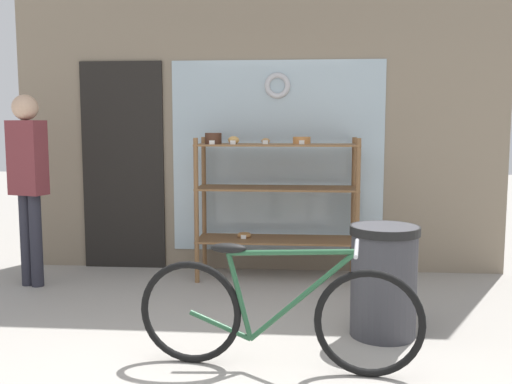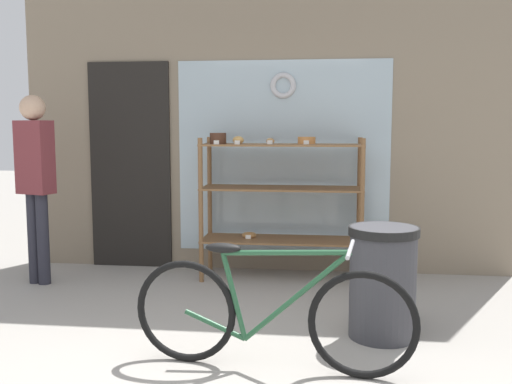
{
  "view_description": "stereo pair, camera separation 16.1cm",
  "coord_description": "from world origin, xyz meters",
  "px_view_note": "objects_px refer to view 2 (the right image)",
  "views": [
    {
      "loc": [
        0.44,
        -2.7,
        1.45
      ],
      "look_at": [
        0.11,
        1.48,
        0.97
      ],
      "focal_mm": 40.0,
      "sensor_mm": 36.0,
      "label": 1
    },
    {
      "loc": [
        0.6,
        -2.69,
        1.45
      ],
      "look_at": [
        0.11,
        1.48,
        0.97
      ],
      "focal_mm": 40.0,
      "sensor_mm": 36.0,
      "label": 2
    }
  ],
  "objects_px": {
    "bicycle": "(270,313)",
    "trash_bin": "(383,278)",
    "display_case": "(279,190)",
    "pedestrian": "(35,173)"
  },
  "relations": [
    {
      "from": "bicycle",
      "to": "trash_bin",
      "type": "height_order",
      "value": "trash_bin"
    },
    {
      "from": "pedestrian",
      "to": "trash_bin",
      "type": "xyz_separation_m",
      "value": [
        3.02,
        -1.01,
        -0.61
      ]
    },
    {
      "from": "display_case",
      "to": "pedestrian",
      "type": "height_order",
      "value": "pedestrian"
    },
    {
      "from": "display_case",
      "to": "trash_bin",
      "type": "distance_m",
      "value": 1.72
    },
    {
      "from": "display_case",
      "to": "trash_bin",
      "type": "height_order",
      "value": "display_case"
    },
    {
      "from": "bicycle",
      "to": "display_case",
      "type": "bearing_deg",
      "value": 99.47
    },
    {
      "from": "bicycle",
      "to": "trash_bin",
      "type": "bearing_deg",
      "value": 47.23
    },
    {
      "from": "display_case",
      "to": "bicycle",
      "type": "relative_size",
      "value": 0.89
    },
    {
      "from": "display_case",
      "to": "pedestrian",
      "type": "relative_size",
      "value": 0.87
    },
    {
      "from": "display_case",
      "to": "bicycle",
      "type": "height_order",
      "value": "display_case"
    }
  ]
}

